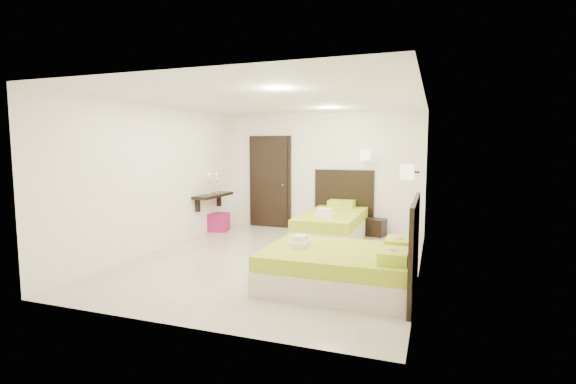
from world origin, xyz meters
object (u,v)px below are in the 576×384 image
(nightstand, at_px, (375,227))
(ottoman, at_px, (219,222))
(bed_double, at_px, (345,266))
(bed_single, at_px, (333,224))

(nightstand, xyz_separation_m, ottoman, (-3.35, -0.64, 0.02))
(nightstand, bearing_deg, bed_double, -76.55)
(bed_single, height_order, nightstand, bed_single)
(bed_double, distance_m, ottoman, 4.46)
(bed_double, bearing_deg, ottoman, 140.51)
(ottoman, bearing_deg, bed_single, -1.96)
(bed_double, bearing_deg, nightstand, 91.39)
(bed_double, distance_m, nightstand, 3.48)
(bed_single, distance_m, ottoman, 2.63)
(bed_double, bearing_deg, bed_single, 106.42)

